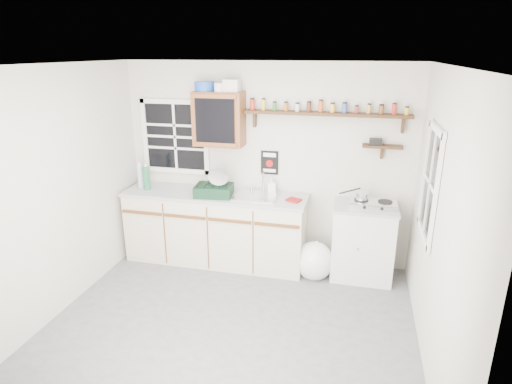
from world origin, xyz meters
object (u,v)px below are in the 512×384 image
at_px(right_cabinet, 363,241).
at_px(dish_rack, 215,187).
at_px(upper_cabinet, 219,119).
at_px(hotplate, 373,204).
at_px(main_cabinet, 216,227).
at_px(spice_shelf, 325,113).

height_order(right_cabinet, dish_rack, dish_rack).
distance_m(upper_cabinet, hotplate, 2.08).
relative_size(upper_cabinet, hotplate, 1.21).
bearing_deg(dish_rack, upper_cabinet, 83.92).
distance_m(main_cabinet, right_cabinet, 1.84).
bearing_deg(right_cabinet, spice_shelf, 160.67).
bearing_deg(hotplate, upper_cabinet, 177.03).
xyz_separation_m(main_cabinet, right_cabinet, (1.83, 0.03, -0.01)).
xyz_separation_m(right_cabinet, spice_shelf, (-0.53, 0.19, 1.48)).
distance_m(right_cabinet, spice_shelf, 1.58).
height_order(main_cabinet, hotplate, hotplate).
xyz_separation_m(right_cabinet, hotplate, (0.07, -0.02, 0.49)).
height_order(right_cabinet, hotplate, hotplate).
bearing_deg(upper_cabinet, hotplate, -4.22).
bearing_deg(right_cabinet, main_cabinet, -179.21).
xyz_separation_m(right_cabinet, dish_rack, (-1.80, -0.11, 0.57)).
relative_size(right_cabinet, upper_cabinet, 1.40).
distance_m(main_cabinet, upper_cabinet, 1.37).
height_order(upper_cabinet, spice_shelf, upper_cabinet).
distance_m(dish_rack, hotplate, 1.87).
distance_m(spice_shelf, hotplate, 1.18).
xyz_separation_m(main_cabinet, dish_rack, (0.04, -0.08, 0.57)).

